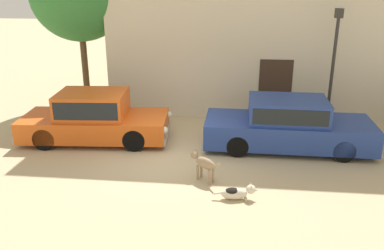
# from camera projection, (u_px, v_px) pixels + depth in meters

# --- Properties ---
(ground_plane) EXTENTS (80.00, 80.00, 0.00)m
(ground_plane) POSITION_uv_depth(u_px,v_px,m) (166.00, 158.00, 11.03)
(ground_plane) COLOR tan
(parked_sedan_nearest) EXTENTS (4.52, 2.07, 1.49)m
(parked_sedan_nearest) POSITION_uv_depth(u_px,v_px,m) (94.00, 117.00, 12.01)
(parked_sedan_nearest) COLOR #D15619
(parked_sedan_nearest) RESTS_ON ground_plane
(parked_sedan_second) EXTENTS (4.84, 1.81, 1.47)m
(parked_sedan_second) POSITION_uv_depth(u_px,v_px,m) (288.00, 124.00, 11.43)
(parked_sedan_second) COLOR navy
(parked_sedan_second) RESTS_ON ground_plane
(stray_dog_spotted) EXTENTS (0.80, 0.62, 0.71)m
(stray_dog_spotted) POSITION_uv_depth(u_px,v_px,m) (203.00, 163.00, 9.63)
(stray_dog_spotted) COLOR #997F60
(stray_dog_spotted) RESTS_ON ground_plane
(stray_dog_tan) EXTENTS (0.99, 0.28, 0.38)m
(stray_dog_tan) POSITION_uv_depth(u_px,v_px,m) (237.00, 192.00, 8.88)
(stray_dog_tan) COLOR beige
(stray_dog_tan) RESTS_ON ground_plane
(street_lamp) EXTENTS (0.22, 0.22, 3.79)m
(street_lamp) POSITION_uv_depth(u_px,v_px,m) (334.00, 54.00, 12.36)
(street_lamp) COLOR #2D2B28
(street_lamp) RESTS_ON ground_plane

